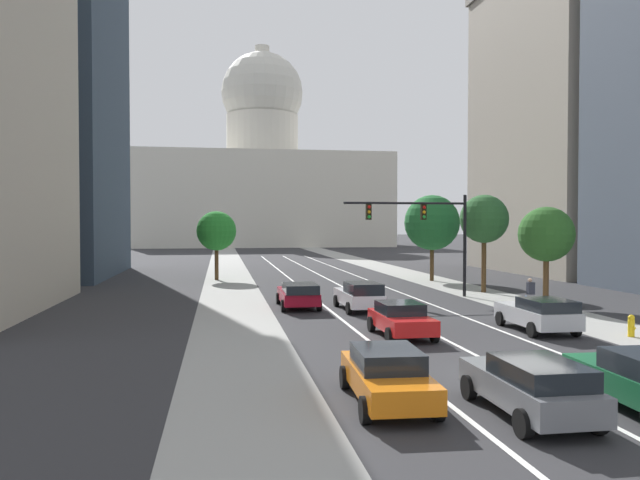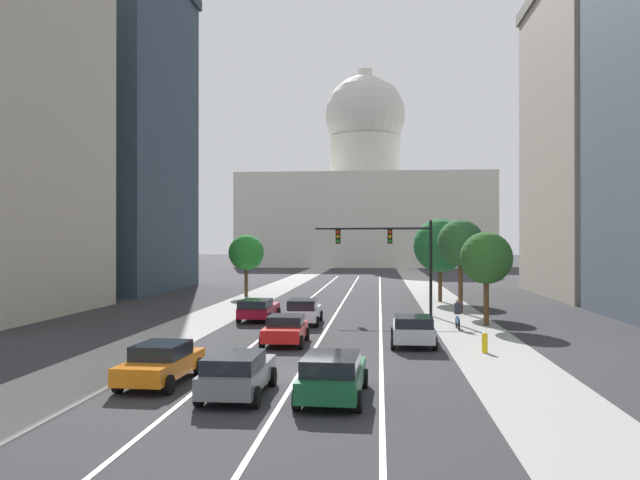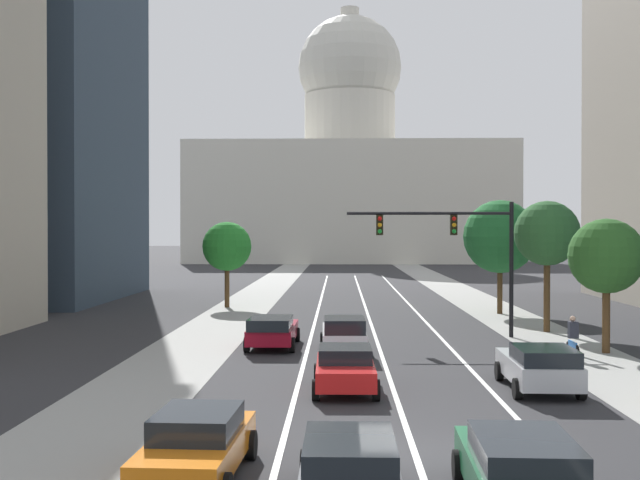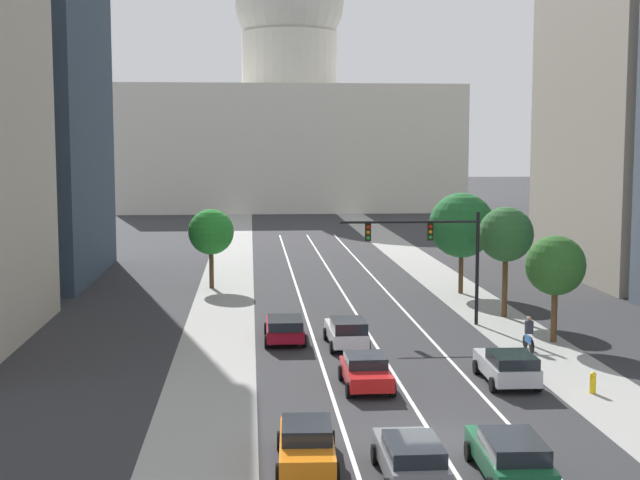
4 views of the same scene
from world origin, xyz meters
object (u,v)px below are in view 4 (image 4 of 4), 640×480
object	(u,v)px
car_green	(510,455)
car_red	(366,371)
capitol_building	(290,120)
cyclist	(529,334)
fire_hydrant	(593,382)
car_white	(347,331)
car_silver	(508,366)
traffic_signal_mast	(434,245)
car_gray	(411,457)
street_tree_mid_left	(211,232)
car_orange	(307,443)
street_tree_mid_right	(462,225)
street_tree_near_right	(506,235)
car_crimson	(285,327)
street_tree_far_right	(555,266)

from	to	relation	value
car_green	car_red	xyz separation A→B (m)	(-3.05, 10.65, -0.05)
capitol_building	cyclist	xyz separation A→B (m)	(7.39, -99.24, -12.93)
fire_hydrant	car_white	bearing A→B (deg)	135.11
car_silver	traffic_signal_mast	world-z (taller)	traffic_signal_mast
car_white	car_gray	distance (m)	18.13
car_white	car_red	size ratio (longest dim) A/B	1.12
car_silver	cyclist	xyz separation A→B (m)	(2.82, 6.00, 0.07)
car_silver	fire_hydrant	bearing A→B (deg)	-118.41
car_red	street_tree_mid_left	distance (m)	28.01
car_orange	fire_hydrant	distance (m)	14.28
car_gray	car_silver	bearing A→B (deg)	-29.45
fire_hydrant	street_tree_mid_right	size ratio (longest dim) A/B	0.13
car_gray	street_tree_mid_left	xyz separation A→B (m)	(-7.55, 37.36, 3.22)
street_tree_mid_left	street_tree_mid_right	bearing A→B (deg)	-11.68
car_orange	fire_hydrant	world-z (taller)	car_orange
cyclist	street_tree_near_right	bearing A→B (deg)	-8.55
fire_hydrant	street_tree_mid_right	bearing A→B (deg)	89.17
car_crimson	car_silver	bearing A→B (deg)	-133.46
capitol_building	car_white	bearing A→B (deg)	-90.89
car_silver	traffic_signal_mast	size ratio (longest dim) A/B	0.56
car_green	cyclist	world-z (taller)	cyclist
car_orange	traffic_signal_mast	xyz separation A→B (m)	(8.49, 21.59, 3.85)
capitol_building	fire_hydrant	size ratio (longest dim) A/B	56.13
car_green	street_tree_far_right	size ratio (longest dim) A/B	0.85
street_tree_mid_right	car_green	bearing A→B (deg)	-100.84
car_crimson	street_tree_mid_right	size ratio (longest dim) A/B	0.71
car_orange	car_silver	bearing A→B (deg)	-42.59
fire_hydrant	street_tree_near_right	distance (m)	16.94
fire_hydrant	street_tree_mid_left	size ratio (longest dim) A/B	0.16
capitol_building	car_crimson	world-z (taller)	capitol_building
car_crimson	car_red	xyz separation A→B (m)	(3.06, -9.04, -0.03)
car_green	capitol_building	bearing A→B (deg)	2.76
capitol_building	fire_hydrant	distance (m)	108.09
car_gray	cyclist	distance (m)	18.97
traffic_signal_mast	street_tree_mid_right	world-z (taller)	street_tree_mid_right
car_gray	street_tree_mid_right	distance (m)	35.36
cyclist	street_tree_near_right	distance (m)	9.56
car_white	car_crimson	world-z (taller)	car_white
traffic_signal_mast	cyclist	bearing A→B (deg)	-61.73
car_orange	car_crimson	bearing A→B (deg)	2.61
car_silver	street_tree_far_right	bearing A→B (deg)	-29.95
car_white	street_tree_mid_right	xyz separation A→B (m)	(9.54, 15.69, 3.86)
car_silver	car_orange	xyz separation A→B (m)	(-9.16, -9.10, -0.04)
traffic_signal_mast	car_crimson	bearing A→B (deg)	-157.03
car_crimson	street_tree_far_right	bearing A→B (deg)	-93.91
fire_hydrant	street_tree_near_right	size ratio (longest dim) A/B	0.14
street_tree_near_right	street_tree_mid_right	bearing A→B (deg)	94.09
car_green	traffic_signal_mast	xyz separation A→B (m)	(2.38, 23.29, 3.81)
car_silver	street_tree_far_right	world-z (taller)	street_tree_far_right
fire_hydrant	car_green	bearing A→B (deg)	-124.07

